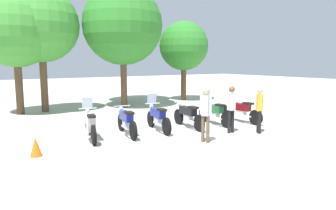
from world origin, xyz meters
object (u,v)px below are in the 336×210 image
person_1 (260,106)px  tree_0 (15,29)px  person_0 (206,110)px  tree_3 (123,30)px  motorcycle_1 (126,121)px  traffic_cone (36,147)px  motorcycle_3 (188,115)px  motorcycle_2 (158,117)px  motorcycle_5 (241,111)px  person_2 (231,106)px  tree_2 (123,25)px  motorcycle_4 (214,112)px  tree_1 (41,25)px  motorcycle_0 (90,124)px  tree_4 (184,46)px

person_1 → tree_0: (-6.71, 9.28, 3.14)m
person_0 → tree_0: 10.60m
tree_3 → person_1: bearing=-88.1°
person_1 → motorcycle_1: bearing=-177.6°
traffic_cone → motorcycle_3: bearing=7.3°
motorcycle_2 → motorcycle_5: motorcycle_2 is taller
person_2 → tree_2: 8.80m
tree_2 → traffic_cone: tree_2 is taller
motorcycle_4 → person_1: (0.31, -2.10, 0.47)m
motorcycle_2 → tree_1: 8.45m
motorcycle_2 → person_0: 2.40m
motorcycle_3 → motorcycle_4: bearing=-88.3°
motorcycle_1 → motorcycle_4: bearing=-84.9°
motorcycle_0 → person_1: (5.47, -2.49, 0.47)m
motorcycle_0 → traffic_cone: (-1.90, -1.05, -0.24)m
motorcycle_0 → tree_3: (5.11, 8.31, 4.09)m
tree_2 → tree_3: (1.02, 2.20, 0.01)m
motorcycle_1 → person_1: person_1 is taller
motorcycle_5 → traffic_cone: 8.36m
motorcycle_2 → traffic_cone: 4.58m
motorcycle_5 → tree_4: size_ratio=0.42×
motorcycle_2 → motorcycle_4: size_ratio=0.99×
tree_3 → traffic_cone: 12.48m
person_1 → person_2: size_ratio=0.98×
tree_3 → tree_1: bearing=-164.5°
motorcycle_2 → tree_0: bearing=37.8°
motorcycle_3 → motorcycle_2: bearing=87.5°
person_2 → tree_3: bearing=-0.9°
motorcycle_0 → tree_1: bearing=12.2°
motorcycle_0 → motorcycle_5: bearing=-84.1°
motorcycle_3 → tree_4: tree_4 is taller
motorcycle_4 → tree_0: size_ratio=0.37×
tree_0 → tree_1: bearing=4.4°
motorcycle_3 → motorcycle_0: bearing=90.7°
person_1 → motorcycle_2: bearing=172.9°
tree_1 → traffic_cone: 9.14m
motorcycle_2 → tree_0: tree_0 is taller
motorcycle_0 → tree_4: size_ratio=0.41×
person_2 → tree_0: tree_0 is taller
tree_0 → motorcycle_3: bearing=-54.2°
tree_1 → motorcycle_3: bearing=-61.4°
tree_2 → traffic_cone: bearing=-129.9°
motorcycle_5 → person_1: person_1 is taller
motorcycle_5 → tree_3: 9.96m
motorcycle_2 → tree_1: size_ratio=0.34×
person_2 → tree_4: size_ratio=0.33×
tree_4 → traffic_cone: (-10.79, -7.99, -3.35)m
motorcycle_4 → motorcycle_5: (1.29, -0.27, -0.01)m
motorcycle_0 → tree_2: (4.09, 6.11, 4.08)m
person_2 → tree_3: tree_3 is taller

